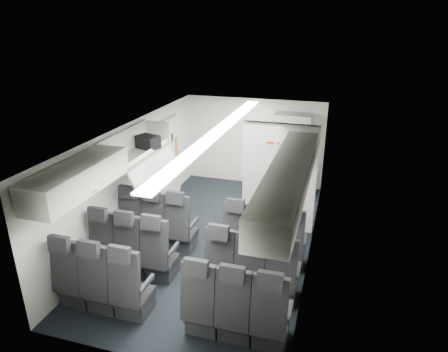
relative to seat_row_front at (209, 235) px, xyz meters
The scene contains 14 objects.
cabin_shell 0.90m from the seat_row_front, 90.00° to the left, with size 3.41×6.01×2.16m.
seat_row_front is the anchor object (origin of this frame).
seat_row_mid 0.90m from the seat_row_front, 90.00° to the right, with size 3.33×0.56×1.24m.
seat_row_rear 1.80m from the seat_row_front, 90.00° to the right, with size 3.33×0.56×1.24m.
overhead_bin_left_rear 2.50m from the seat_row_front, 133.68° to the right, with size 0.53×1.80×0.40m.
overhead_bin_left_front_open 1.98m from the seat_row_front, 168.87° to the left, with size 0.64×1.70×0.72m.
overhead_bin_right_rear 2.50m from the seat_row_front, 46.32° to the right, with size 0.53×1.80×0.40m.
overhead_bin_right_front 2.04m from the seat_row_front, 11.46° to the left, with size 0.53×1.70×0.40m.
bulkhead_partition 1.79m from the seat_row_front, 53.69° to the left, with size 1.40×0.15×2.13m.
galley_unit 3.43m from the seat_row_front, 73.72° to the left, with size 0.85×0.52×1.90m.
boarding_door 2.71m from the seat_row_front, 128.16° to the left, with size 0.12×1.27×1.86m.
flight_attendant 2.45m from the seat_row_front, 79.53° to the left, with size 0.59×0.39×1.62m, color black.
carry_on_bag 2.04m from the seat_row_front, 156.28° to the left, with size 0.40×0.28×0.24m, color black.
papers 2.49m from the seat_row_front, 74.86° to the left, with size 0.21×0.02×0.15m, color white.
Camera 1 is at (2.00, -6.30, 3.90)m, focal length 32.00 mm.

